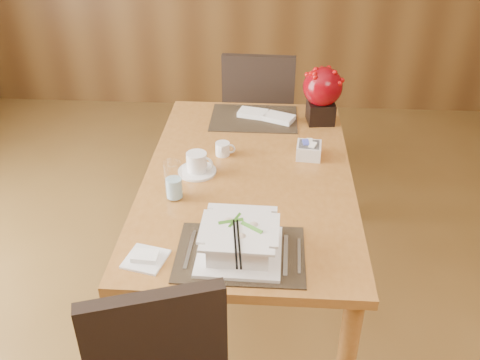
# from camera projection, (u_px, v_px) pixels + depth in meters

# --- Properties ---
(dining_table) EXTENTS (0.90, 1.50, 0.75)m
(dining_table) POSITION_uv_depth(u_px,v_px,m) (248.00, 192.00, 2.39)
(dining_table) COLOR #A86B2E
(dining_table) RESTS_ON ground
(placemat_near) EXTENTS (0.45, 0.33, 0.01)m
(placemat_near) POSITION_uv_depth(u_px,v_px,m) (240.00, 254.00, 1.87)
(placemat_near) COLOR black
(placemat_near) RESTS_ON dining_table
(placemat_far) EXTENTS (0.45, 0.33, 0.01)m
(placemat_far) POSITION_uv_depth(u_px,v_px,m) (254.00, 118.00, 2.80)
(placemat_far) COLOR black
(placemat_far) RESTS_ON dining_table
(soup_setting) EXTENTS (0.30, 0.30, 0.12)m
(soup_setting) POSITION_uv_depth(u_px,v_px,m) (240.00, 241.00, 1.84)
(soup_setting) COLOR white
(soup_setting) RESTS_ON dining_table
(coffee_cup) EXTENTS (0.17, 0.17, 0.10)m
(coffee_cup) POSITION_uv_depth(u_px,v_px,m) (197.00, 164.00, 2.32)
(coffee_cup) COLOR white
(coffee_cup) RESTS_ON dining_table
(water_glass) EXTENTS (0.09, 0.09, 0.17)m
(water_glass) POSITION_uv_depth(u_px,v_px,m) (174.00, 180.00, 2.13)
(water_glass) COLOR silver
(water_glass) RESTS_ON dining_table
(creamer_jug) EXTENTS (0.09, 0.09, 0.06)m
(creamer_jug) POSITION_uv_depth(u_px,v_px,m) (223.00, 149.00, 2.46)
(creamer_jug) COLOR white
(creamer_jug) RESTS_ON dining_table
(sugar_caddy) EXTENTS (0.12, 0.12, 0.07)m
(sugar_caddy) POSITION_uv_depth(u_px,v_px,m) (309.00, 151.00, 2.44)
(sugar_caddy) COLOR white
(sugar_caddy) RESTS_ON dining_table
(berry_decor) EXTENTS (0.20, 0.20, 0.29)m
(berry_decor) POSITION_uv_depth(u_px,v_px,m) (322.00, 92.00, 2.68)
(berry_decor) COLOR black
(berry_decor) RESTS_ON dining_table
(napkins_far) EXTENTS (0.31, 0.20, 0.03)m
(napkins_far) POSITION_uv_depth(u_px,v_px,m) (268.00, 116.00, 2.79)
(napkins_far) COLOR white
(napkins_far) RESTS_ON dining_table
(bread_plate) EXTENTS (0.16, 0.16, 0.01)m
(bread_plate) POSITION_uv_depth(u_px,v_px,m) (146.00, 259.00, 1.84)
(bread_plate) COLOR white
(bread_plate) RESTS_ON dining_table
(far_chair) EXTENTS (0.46, 0.46, 0.96)m
(far_chair) POSITION_uv_depth(u_px,v_px,m) (259.00, 114.00, 3.35)
(far_chair) COLOR black
(far_chair) RESTS_ON ground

